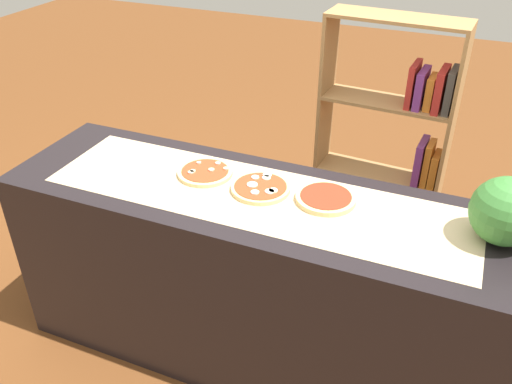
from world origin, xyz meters
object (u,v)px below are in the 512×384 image
at_px(pizza_plain_2, 326,198).
at_px(bookshelf, 397,152).
at_px(pizza_mushroom_0, 205,172).
at_px(pizza_mozzarella_1, 261,188).
at_px(watermelon, 506,211).

xyz_separation_m(pizza_plain_2, bookshelf, (0.13, 1.05, -0.28)).
height_order(pizza_mushroom_0, pizza_plain_2, pizza_mushroom_0).
relative_size(pizza_mozzarella_1, pizza_plain_2, 1.01).
bearing_deg(watermelon, pizza_plain_2, 179.12).
relative_size(pizza_mozzarella_1, watermelon, 0.99).
bearing_deg(watermelon, bookshelf, 115.86).
distance_m(pizza_plain_2, bookshelf, 1.10).
xyz_separation_m(pizza_mushroom_0, pizza_plain_2, (0.54, -0.00, 0.00)).
height_order(pizza_plain_2, bookshelf, bookshelf).
xyz_separation_m(pizza_mushroom_0, pizza_mozzarella_1, (0.27, -0.03, 0.00)).
relative_size(pizza_mushroom_0, pizza_mozzarella_1, 0.98).
height_order(pizza_mushroom_0, watermelon, watermelon).
relative_size(pizza_mozzarella_1, bookshelf, 0.18).
xyz_separation_m(pizza_mozzarella_1, bookshelf, (0.40, 1.08, -0.28)).
xyz_separation_m(watermelon, bookshelf, (-0.51, 1.06, -0.39)).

